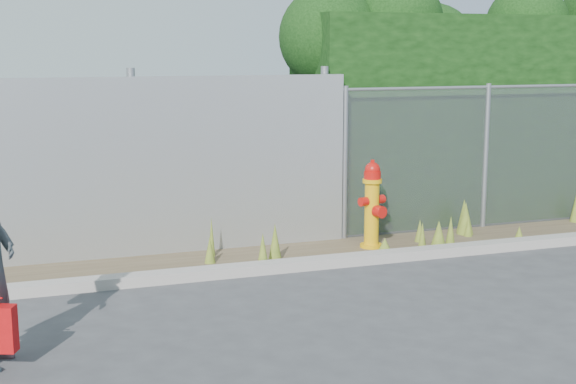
# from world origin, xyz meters

# --- Properties ---
(ground) EXTENTS (80.00, 80.00, 0.00)m
(ground) POSITION_xyz_m (0.00, 0.00, 0.00)
(ground) COLOR #38383B
(ground) RESTS_ON ground
(curb) EXTENTS (16.00, 0.22, 0.12)m
(curb) POSITION_xyz_m (0.00, 1.80, 0.06)
(curb) COLOR gray
(curb) RESTS_ON ground
(weed_strip) EXTENTS (16.00, 1.21, 0.52)m
(weed_strip) POSITION_xyz_m (0.18, 2.39, 0.12)
(weed_strip) COLOR #4A3C2A
(weed_strip) RESTS_ON ground
(corrugated_fence) EXTENTS (8.50, 0.21, 2.30)m
(corrugated_fence) POSITION_xyz_m (-3.25, 3.01, 1.10)
(corrugated_fence) COLOR #AAADB1
(corrugated_fence) RESTS_ON ground
(chainlink_fence) EXTENTS (6.50, 0.07, 2.05)m
(chainlink_fence) POSITION_xyz_m (4.25, 3.00, 1.03)
(chainlink_fence) COLOR gray
(chainlink_fence) RESTS_ON ground
(hedge) EXTENTS (7.66, 1.92, 3.83)m
(hedge) POSITION_xyz_m (4.57, 4.01, 1.99)
(hedge) COLOR black
(hedge) RESTS_ON ground
(fire_hydrant) EXTENTS (0.38, 0.34, 1.15)m
(fire_hydrant) POSITION_xyz_m (1.18, 2.41, 0.56)
(fire_hydrant) COLOR #DEA20B
(fire_hydrant) RESTS_ON ground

